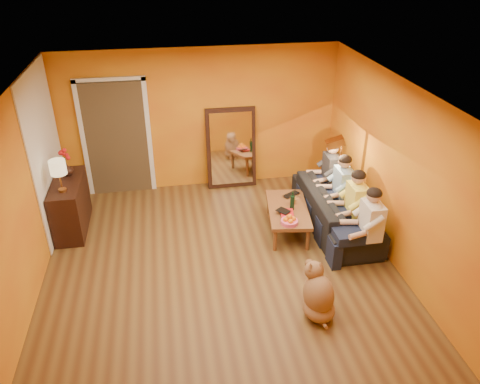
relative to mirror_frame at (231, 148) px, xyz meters
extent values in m
cube|color=brown|center=(-0.55, -2.63, -0.76)|extent=(5.00, 5.50, 0.00)
cube|color=white|center=(-0.55, -2.63, 1.84)|extent=(5.00, 5.50, 0.00)
cube|color=orange|center=(-0.55, 0.12, 0.54)|extent=(5.00, 0.00, 2.60)
cube|color=orange|center=(-3.05, -2.63, 0.54)|extent=(0.00, 5.50, 2.60)
cube|color=orange|center=(1.95, -2.63, 0.54)|extent=(0.00, 5.50, 2.60)
cube|color=white|center=(-3.04, -0.88, 0.54)|extent=(0.02, 1.90, 2.58)
cube|color=#3F2D19|center=(-2.05, 0.20, 0.29)|extent=(1.06, 0.30, 2.10)
cube|color=white|center=(-2.62, 0.08, 0.29)|extent=(0.08, 0.06, 2.20)
cube|color=white|center=(-1.48, 0.08, 0.29)|extent=(0.08, 0.06, 2.20)
cube|color=white|center=(-2.05, 0.08, 1.36)|extent=(1.22, 0.06, 0.08)
cube|color=black|center=(0.00, 0.00, 0.00)|extent=(0.92, 0.27, 1.51)
cube|color=white|center=(0.00, -0.04, 0.00)|extent=(0.78, 0.21, 1.35)
cube|color=black|center=(-2.79, -1.08, -0.34)|extent=(0.44, 1.18, 0.85)
imported|color=black|center=(1.45, -1.74, -0.44)|extent=(2.20, 0.86, 0.64)
cylinder|color=black|center=(0.69, -1.79, -0.18)|extent=(0.07, 0.07, 0.31)
imported|color=#B27F3F|center=(0.76, -1.62, -0.29)|extent=(0.13, 0.13, 0.10)
imported|color=black|center=(0.82, -1.39, -0.33)|extent=(0.37, 0.33, 0.02)
imported|color=black|center=(0.46, -1.94, -0.33)|extent=(0.18, 0.24, 0.02)
imported|color=red|center=(0.47, -1.93, -0.31)|extent=(0.24, 0.30, 0.02)
imported|color=black|center=(0.46, -1.95, -0.29)|extent=(0.25, 0.25, 0.02)
imported|color=black|center=(-2.79, -0.83, 0.19)|extent=(0.20, 0.20, 0.20)
camera|label=1|loc=(-1.20, -7.93, 3.49)|focal=35.00mm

